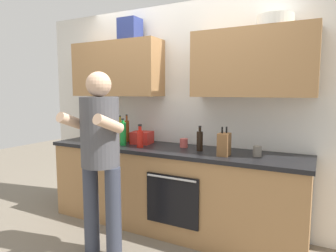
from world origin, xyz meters
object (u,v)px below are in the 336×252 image
object	(u,v)px
bottle_hotsauce	(140,138)
grocery_bag_crisps	(142,138)
bottle_oil	(120,132)
cup_stoneware	(257,151)
bottle_soy	(200,141)
bottle_vinegar	(127,131)
knife_block	(224,144)
potted_herb	(101,127)
bottle_soda	(123,133)
cup_ceramic	(184,143)
person_standing	(100,150)

from	to	relation	value
bottle_hotsauce	grocery_bag_crisps	distance (m)	0.24
bottle_oil	cup_stoneware	size ratio (longest dim) A/B	3.37
bottle_soy	bottle_vinegar	xyz separation A→B (m)	(-0.98, 0.11, 0.03)
knife_block	potted_herb	world-z (taller)	potted_herb
bottle_hotsauce	cup_stoneware	xyz separation A→B (m)	(1.22, 0.13, -0.06)
bottle_soda	cup_stoneware	world-z (taller)	bottle_soda
cup_ceramic	knife_block	world-z (taller)	knife_block
bottle_soda	bottle_soy	world-z (taller)	bottle_soda
bottle_soda	potted_herb	size ratio (longest dim) A/B	1.08
bottle_soda	knife_block	size ratio (longest dim) A/B	1.11
bottle_hotsauce	potted_herb	size ratio (longest dim) A/B	0.89
bottle_soda	bottle_soy	distance (m)	0.89
cup_ceramic	bottle_soy	bearing A→B (deg)	-25.77
bottle_vinegar	bottle_oil	bearing A→B (deg)	-97.19
cup_ceramic	grocery_bag_crisps	xyz separation A→B (m)	(-0.53, -0.02, 0.02)
bottle_soy	person_standing	bearing A→B (deg)	-129.73
bottle_vinegar	grocery_bag_crisps	size ratio (longest dim) A/B	1.50
bottle_soda	knife_block	world-z (taller)	bottle_soda
person_standing	grocery_bag_crisps	size ratio (longest dim) A/B	7.62
bottle_soda	potted_herb	bearing A→B (deg)	159.07
person_standing	bottle_soy	bearing A→B (deg)	50.27
bottle_soy	bottle_hotsauce	xyz separation A→B (m)	(-0.65, -0.11, -0.00)
bottle_vinegar	knife_block	xyz separation A→B (m)	(1.27, -0.21, -0.03)
bottle_oil	bottle_vinegar	bearing A→B (deg)	82.81
bottle_oil	potted_herb	distance (m)	0.38
cup_ceramic	bottle_hotsauce	bearing A→B (deg)	-152.32
bottle_vinegar	grocery_bag_crisps	bearing A→B (deg)	-3.78
person_standing	potted_herb	xyz separation A→B (m)	(-0.72, 0.86, 0.07)
grocery_bag_crisps	knife_block	bearing A→B (deg)	-10.52
cup_ceramic	bottle_vinegar	bearing A→B (deg)	-179.96
knife_block	potted_herb	distance (m)	1.66
bottle_hotsauce	knife_block	distance (m)	0.94
bottle_soy	cup_ceramic	xyz separation A→B (m)	(-0.23, 0.11, -0.06)
knife_block	person_standing	bearing A→B (deg)	-144.06
bottle_hotsauce	potted_herb	world-z (taller)	potted_herb
person_standing	grocery_bag_crisps	xyz separation A→B (m)	(-0.12, 0.87, -0.02)
knife_block	grocery_bag_crisps	bearing A→B (deg)	169.48
bottle_vinegar	potted_herb	size ratio (longest dim) A/B	1.18
bottle_soy	cup_stoneware	distance (m)	0.57
bottle_hotsauce	cup_ceramic	bearing A→B (deg)	27.68
bottle_vinegar	cup_ceramic	size ratio (longest dim) A/B	3.49
bottle_soda	grocery_bag_crisps	world-z (taller)	bottle_soda
cup_stoneware	cup_ceramic	bearing A→B (deg)	173.44
cup_ceramic	person_standing	bearing A→B (deg)	-115.15
bottle_oil	bottle_vinegar	world-z (taller)	bottle_vinegar
bottle_vinegar	potted_herb	world-z (taller)	bottle_vinegar
bottle_soda	bottle_vinegar	bearing A→B (deg)	114.88
cup_ceramic	bottle_soda	bearing A→B (deg)	-162.69
bottle_oil	cup_ceramic	world-z (taller)	bottle_oil
cup_stoneware	grocery_bag_crisps	xyz separation A→B (m)	(-1.33, 0.08, 0.02)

